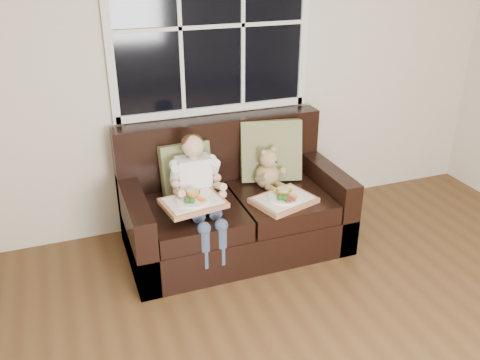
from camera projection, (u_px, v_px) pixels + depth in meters
name	position (u px, v px, depth m)	size (l,w,h in m)	color
window_back	(212.00, 26.00, 3.86)	(1.62, 0.04, 1.37)	black
loveseat	(233.00, 208.00, 4.04)	(1.70, 0.92, 0.96)	black
pillow_left	(186.00, 168.00, 3.93)	(0.40, 0.21, 0.40)	olive
pillow_right	(271.00, 150.00, 4.13)	(0.53, 0.33, 0.51)	olive
child	(197.00, 184.00, 3.71)	(0.36, 0.59, 0.82)	white
teddy_bear	(268.00, 171.00, 4.02)	(0.24, 0.29, 0.35)	tan
tray_left	(193.00, 202.00, 3.58)	(0.47, 0.38, 0.10)	#A9704C
tray_right	(284.00, 199.00, 3.82)	(0.52, 0.45, 0.10)	#A9704C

